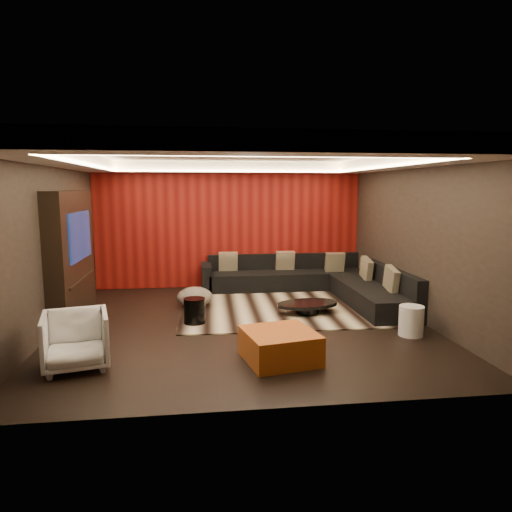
{
  "coord_description": "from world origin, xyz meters",
  "views": [
    {
      "loc": [
        -0.71,
        -7.34,
        2.24
      ],
      "look_at": [
        0.3,
        0.6,
        1.05
      ],
      "focal_mm": 32.0,
      "sensor_mm": 36.0,
      "label": 1
    }
  ],
  "objects": [
    {
      "name": "red_feature_wall",
      "position": [
        0.0,
        2.97,
        1.4
      ],
      "size": [
        5.98,
        0.05,
        2.78
      ],
      "primitive_type": "cube",
      "color": "#6B0C0A",
      "rests_on": "ground"
    },
    {
      "name": "striped_pouf",
      "position": [
        -0.8,
        1.15,
        0.2
      ],
      "size": [
        0.79,
        0.79,
        0.37
      ],
      "primitive_type": "ellipsoid",
      "rotation": [
        0.0,
        0.0,
        0.2
      ],
      "color": "#BAA890",
      "rests_on": "rug"
    },
    {
      "name": "rug",
      "position": [
        0.95,
        0.94,
        0.01
      ],
      "size": [
        4.06,
        3.08,
        0.02
      ],
      "primitive_type": "cube",
      "rotation": [
        0.0,
        0.0,
        -0.02
      ],
      "color": "#C7B591",
      "rests_on": "floor"
    },
    {
      "name": "ceiling",
      "position": [
        0.0,
        0.0,
        2.81
      ],
      "size": [
        6.0,
        6.0,
        0.02
      ],
      "primitive_type": "cube",
      "color": "silver",
      "rests_on": "ground"
    },
    {
      "name": "soffit_back",
      "position": [
        0.0,
        2.7,
        2.69
      ],
      "size": [
        6.0,
        0.6,
        0.22
      ],
      "primitive_type": "cube",
      "color": "silver",
      "rests_on": "ground"
    },
    {
      "name": "wall_right",
      "position": [
        3.01,
        0.0,
        1.4
      ],
      "size": [
        0.02,
        6.0,
        2.8
      ],
      "primitive_type": "cube",
      "color": "black",
      "rests_on": "ground"
    },
    {
      "name": "wall_left",
      "position": [
        -3.01,
        0.0,
        1.4
      ],
      "size": [
        0.02,
        6.0,
        2.8
      ],
      "primitive_type": "cube",
      "color": "black",
      "rests_on": "ground"
    },
    {
      "name": "throw_pillows",
      "position": [
        1.77,
        1.9,
        0.62
      ],
      "size": [
        3.05,
        2.75,
        0.5
      ],
      "color": "beige",
      "rests_on": "sectional_sofa"
    },
    {
      "name": "floor",
      "position": [
        0.0,
        0.0,
        -0.01
      ],
      "size": [
        6.0,
        6.0,
        0.02
      ],
      "primitive_type": "cube",
      "color": "black",
      "rests_on": "ground"
    },
    {
      "name": "cove_back",
      "position": [
        0.0,
        2.36,
        2.6
      ],
      "size": [
        4.8,
        0.08,
        0.04
      ],
      "primitive_type": "cube",
      "color": "#FFD899",
      "rests_on": "ground"
    },
    {
      "name": "cove_right",
      "position": [
        2.36,
        0.0,
        2.6
      ],
      "size": [
        0.08,
        4.8,
        0.04
      ],
      "primitive_type": "cube",
      "color": "#FFD899",
      "rests_on": "ground"
    },
    {
      "name": "orange_ottoman",
      "position": [
        0.32,
        -1.69,
        0.2
      ],
      "size": [
        1.05,
        1.05,
        0.39
      ],
      "primitive_type": "cube",
      "rotation": [
        0.0,
        0.0,
        0.2
      ],
      "color": "#A74B15",
      "rests_on": "floor"
    },
    {
      "name": "cove_left",
      "position": [
        -2.36,
        0.0,
        2.6
      ],
      "size": [
        0.08,
        4.8,
        0.04
      ],
      "primitive_type": "cube",
      "color": "#FFD899",
      "rests_on": "ground"
    },
    {
      "name": "coffee_table",
      "position": [
        1.21,
        0.45,
        0.11
      ],
      "size": [
        1.3,
        1.3,
        0.19
      ],
      "primitive_type": "cylinder",
      "rotation": [
        0.0,
        0.0,
        0.17
      ],
      "color": "black",
      "rests_on": "rug"
    },
    {
      "name": "drum_stool",
      "position": [
        -0.8,
        0.08,
        0.23
      ],
      "size": [
        0.47,
        0.47,
        0.42
      ],
      "primitive_type": "cylinder",
      "rotation": [
        0.0,
        0.0,
        0.4
      ],
      "color": "black",
      "rests_on": "rug"
    },
    {
      "name": "tv_shelf",
      "position": [
        -2.69,
        0.6,
        0.7
      ],
      "size": [
        0.04,
        1.6,
        0.04
      ],
      "primitive_type": "cube",
      "color": "black",
      "rests_on": "ground"
    },
    {
      "name": "wall_back",
      "position": [
        0.0,
        3.01,
        1.4
      ],
      "size": [
        6.0,
        0.02,
        2.8
      ],
      "primitive_type": "cube",
      "color": "black",
      "rests_on": "ground"
    },
    {
      "name": "tv_screen",
      "position": [
        -2.69,
        0.6,
        1.45
      ],
      "size": [
        0.04,
        1.3,
        0.8
      ],
      "primitive_type": "cube",
      "color": "black",
      "rests_on": "ground"
    },
    {
      "name": "sectional_sofa",
      "position": [
        1.73,
        1.86,
        0.26
      ],
      "size": [
        3.65,
        3.5,
        0.75
      ],
      "color": "black",
      "rests_on": "floor"
    },
    {
      "name": "cove_front",
      "position": [
        0.0,
        -2.36,
        2.6
      ],
      "size": [
        4.8,
        0.08,
        0.04
      ],
      "primitive_type": "cube",
      "color": "#FFD899",
      "rests_on": "ground"
    },
    {
      "name": "tv_surround",
      "position": [
        -2.85,
        0.6,
        1.1
      ],
      "size": [
        0.3,
        2.0,
        2.2
      ],
      "primitive_type": "cube",
      "color": "black",
      "rests_on": "ground"
    },
    {
      "name": "soffit_front",
      "position": [
        0.0,
        -2.7,
        2.69
      ],
      "size": [
        6.0,
        0.6,
        0.22
      ],
      "primitive_type": "cube",
      "color": "silver",
      "rests_on": "ground"
    },
    {
      "name": "white_side_table",
      "position": [
        2.5,
        -0.95,
        0.23
      ],
      "size": [
        0.49,
        0.49,
        0.46
      ],
      "primitive_type": "cylinder",
      "rotation": [
        0.0,
        0.0,
        0.39
      ],
      "color": "silver",
      "rests_on": "floor"
    },
    {
      "name": "soffit_left",
      "position": [
        -2.7,
        0.0,
        2.69
      ],
      "size": [
        0.6,
        4.8,
        0.22
      ],
      "primitive_type": "cube",
      "color": "silver",
      "rests_on": "ground"
    },
    {
      "name": "soffit_right",
      "position": [
        2.7,
        0.0,
        2.69
      ],
      "size": [
        0.6,
        4.8,
        0.22
      ],
      "primitive_type": "cube",
      "color": "silver",
      "rests_on": "ground"
    },
    {
      "name": "armchair",
      "position": [
        -2.26,
        -1.62,
        0.36
      ],
      "size": [
        0.93,
        0.95,
        0.72
      ],
      "primitive_type": "imported",
      "rotation": [
        0.0,
        0.0,
        0.23
      ],
      "color": "silver",
      "rests_on": "floor"
    }
  ]
}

